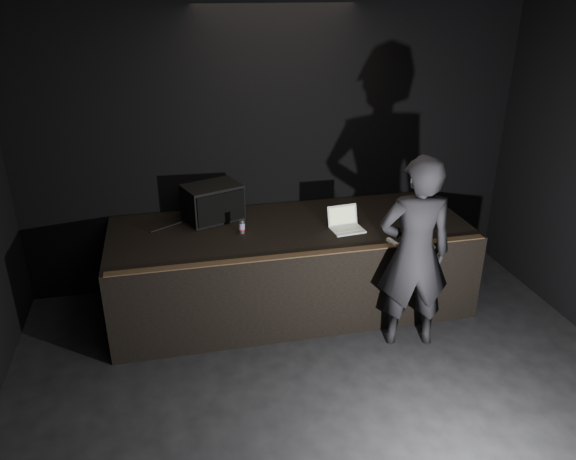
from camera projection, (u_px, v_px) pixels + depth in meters
The scene contains 10 objects.
room_walls at pixel (390, 250), 3.42m from camera, with size 6.10×7.10×3.52m.
stage_riser at pixel (290, 266), 6.48m from camera, with size 4.00×1.50×1.00m, color black.
riser_lip at pixel (306, 254), 5.64m from camera, with size 3.92×0.10×0.01m, color brown.
stage_monitor at pixel (213, 202), 6.39m from camera, with size 0.73×0.63×0.41m.
cable at pixel (186, 220), 6.41m from camera, with size 0.02×0.02×0.95m, color black.
laptop at pixel (345, 223), 6.21m from camera, with size 0.38×0.35×0.24m.
beer_can at pixel (242, 227), 6.09m from camera, with size 0.07×0.07×0.16m.
plastic_cup at pixel (348, 210), 6.57m from camera, with size 0.09×0.09×0.11m, color white.
wii_remote at pixel (392, 242), 5.87m from camera, with size 0.04×0.17×0.03m, color white.
person at pixel (414, 254), 5.60m from camera, with size 0.75×0.49×2.05m, color black.
Camera 1 is at (-1.28, -2.86, 3.53)m, focal length 35.00 mm.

